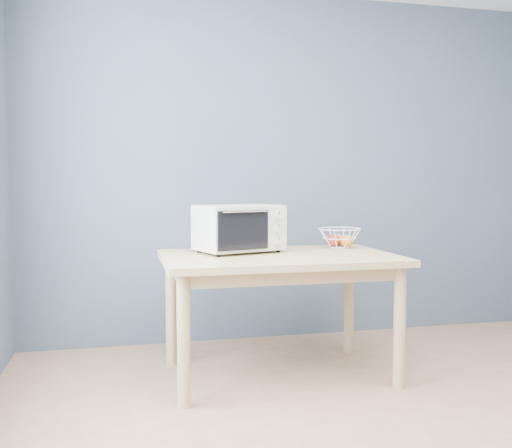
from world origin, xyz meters
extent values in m
cube|color=#505E6F|center=(0.00, 2.25, 1.30)|extent=(4.00, 0.01, 2.60)
cube|color=tan|center=(-0.33, 1.37, 0.73)|extent=(1.40, 0.90, 0.04)
cylinder|color=tan|center=(-0.95, 1.00, 0.35)|extent=(0.07, 0.07, 0.71)
cylinder|color=tan|center=(0.29, 1.00, 0.35)|extent=(0.07, 0.07, 0.71)
cylinder|color=tan|center=(-0.95, 1.74, 0.35)|extent=(0.07, 0.07, 0.71)
cylinder|color=tan|center=(0.29, 1.74, 0.35)|extent=(0.07, 0.07, 0.71)
cube|color=silver|center=(-0.55, 1.53, 0.91)|extent=(0.58, 0.47, 0.28)
cube|color=black|center=(-0.61, 1.51, 0.90)|extent=(0.40, 0.38, 0.22)
cube|color=black|center=(-0.56, 1.35, 0.90)|extent=(0.33, 0.12, 0.23)
cylinder|color=silver|center=(-0.55, 1.33, 1.02)|extent=(0.29, 0.11, 0.02)
cube|color=silver|center=(-0.33, 1.43, 0.91)|extent=(0.13, 0.05, 0.26)
cylinder|color=black|center=(-0.71, 1.35, 0.76)|extent=(0.03, 0.03, 0.02)
cylinder|color=black|center=(-0.31, 1.48, 0.76)|extent=(0.03, 0.03, 0.02)
cylinder|color=black|center=(-0.79, 1.59, 0.76)|extent=(0.03, 0.03, 0.02)
cylinder|color=black|center=(-0.39, 1.72, 0.76)|extent=(0.03, 0.03, 0.02)
cylinder|color=silver|center=(-0.32, 1.42, 0.98)|extent=(0.05, 0.03, 0.05)
cylinder|color=silver|center=(-0.32, 1.42, 0.91)|extent=(0.05, 0.03, 0.05)
cylinder|color=silver|center=(-0.32, 1.42, 0.83)|extent=(0.05, 0.03, 0.05)
torus|color=white|center=(0.16, 1.61, 0.88)|extent=(0.33, 0.33, 0.01)
torus|color=white|center=(0.16, 1.61, 0.82)|extent=(0.26, 0.26, 0.01)
torus|color=white|center=(0.16, 1.61, 0.76)|extent=(0.15, 0.15, 0.01)
sphere|color=red|center=(0.12, 1.62, 0.80)|extent=(0.09, 0.09, 0.09)
sphere|color=orange|center=(0.20, 1.59, 0.80)|extent=(0.09, 0.09, 0.09)
sphere|color=#DC8D55|center=(0.16, 1.67, 0.80)|extent=(0.08, 0.08, 0.08)
camera|label=1|loc=(-1.27, -1.94, 1.18)|focal=40.00mm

